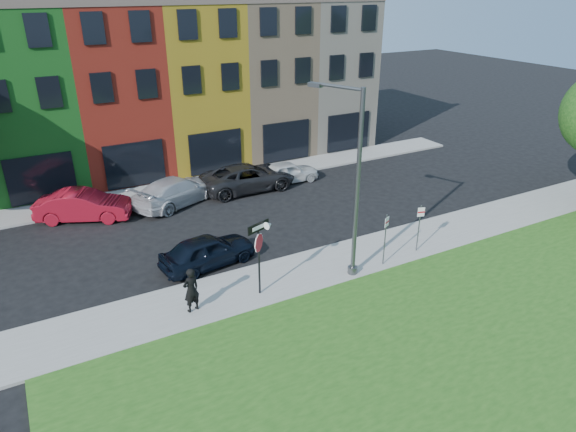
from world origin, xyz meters
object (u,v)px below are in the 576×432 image
man (191,290)px  sedan_near (208,251)px  stop_sign (259,244)px  street_lamp (353,185)px

man → sedan_near: size_ratio=0.40×
stop_sign → street_lamp: (3.94, -0.28, 1.69)m
stop_sign → man: stop_sign is taller
man → street_lamp: bearing=161.5°
stop_sign → man: size_ratio=1.72×
stop_sign → sedan_near: bearing=86.7°
stop_sign → sedan_near: size_ratio=0.70×
man → stop_sign: bearing=161.9°
man → sedan_near: bearing=-134.7°
man → street_lamp: street_lamp is taller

